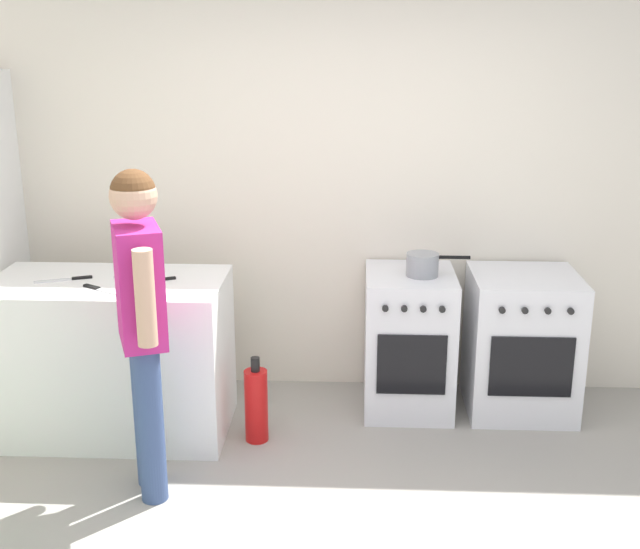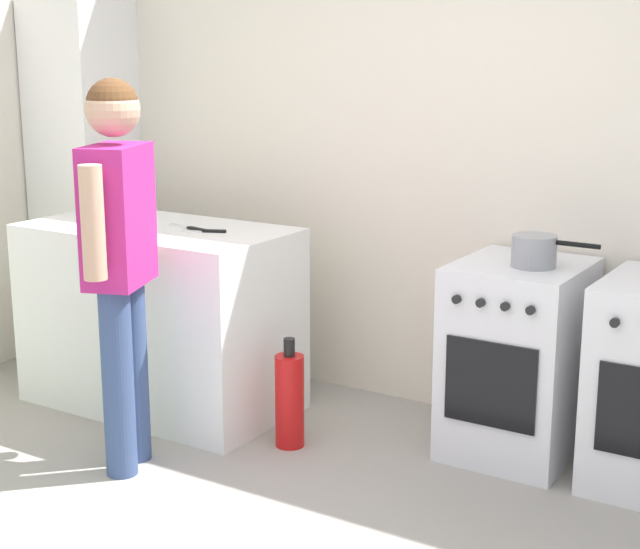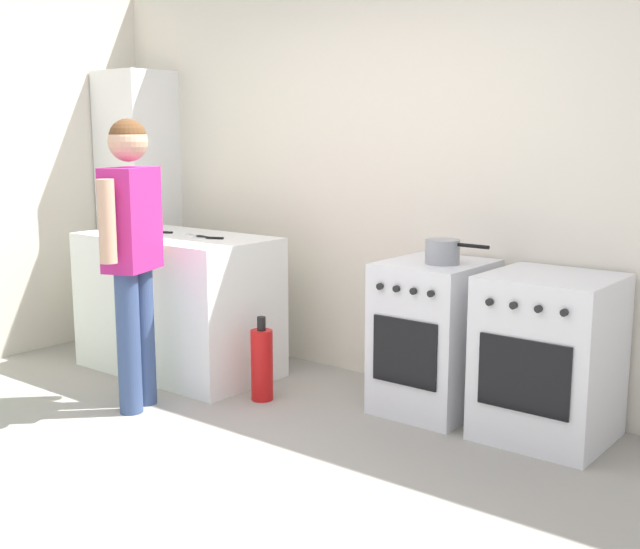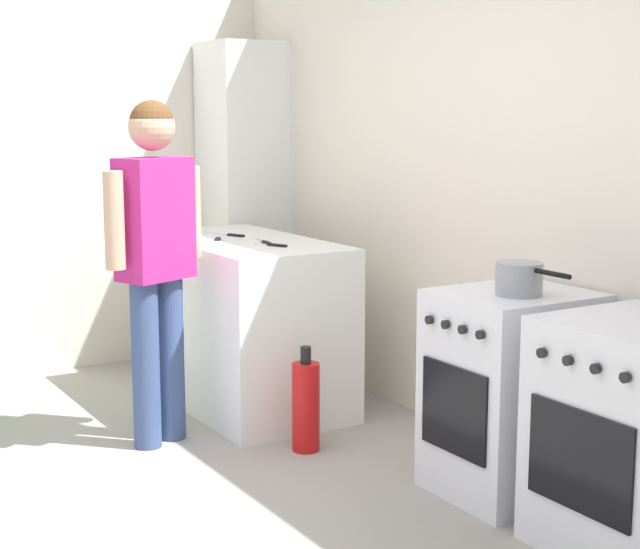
{
  "view_description": "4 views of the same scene",
  "coord_description": "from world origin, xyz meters",
  "px_view_note": "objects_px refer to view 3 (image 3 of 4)",
  "views": [
    {
      "loc": [
        0.03,
        -2.95,
        2.21
      ],
      "look_at": [
        -0.15,
        0.9,
        1.04
      ],
      "focal_mm": 45.0,
      "sensor_mm": 36.0,
      "label": 1
    },
    {
      "loc": [
        1.77,
        -2.3,
        1.76
      ],
      "look_at": [
        -0.16,
        0.78,
        0.9
      ],
      "focal_mm": 55.0,
      "sensor_mm": 36.0,
      "label": 2
    },
    {
      "loc": [
        2.56,
        -2.23,
        1.55
      ],
      "look_at": [
        0.2,
        0.73,
        0.88
      ],
      "focal_mm": 45.0,
      "sensor_mm": 36.0,
      "label": 3
    },
    {
      "loc": [
        3.29,
        -1.13,
        1.58
      ],
      "look_at": [
        -0.06,
        0.9,
        0.92
      ],
      "focal_mm": 55.0,
      "sensor_mm": 36.0,
      "label": 4
    }
  ],
  "objects_px": {
    "oven_right": "(549,357)",
    "pot": "(443,252)",
    "fire_extinguisher": "(262,364)",
    "larder_cabinet": "(139,206)",
    "knife_paring": "(210,238)",
    "knife_utility": "(198,236)",
    "person": "(132,239)",
    "knife_carving": "(159,238)",
    "oven_left": "(434,336)",
    "knife_chef": "(153,232)"
  },
  "relations": [
    {
      "from": "oven_right",
      "to": "pot",
      "type": "distance_m",
      "value": 0.78
    },
    {
      "from": "fire_extinguisher",
      "to": "larder_cabinet",
      "type": "bearing_deg",
      "value": 161.95
    },
    {
      "from": "knife_paring",
      "to": "knife_utility",
      "type": "height_order",
      "value": "same"
    },
    {
      "from": "knife_utility",
      "to": "person",
      "type": "relative_size",
      "value": 0.15
    },
    {
      "from": "knife_paring",
      "to": "knife_carving",
      "type": "bearing_deg",
      "value": -141.79
    },
    {
      "from": "oven_left",
      "to": "larder_cabinet",
      "type": "xyz_separation_m",
      "value": [
        -2.65,
        0.1,
        0.57
      ]
    },
    {
      "from": "oven_left",
      "to": "knife_carving",
      "type": "xyz_separation_m",
      "value": [
        -1.65,
        -0.56,
        0.48
      ]
    },
    {
      "from": "knife_utility",
      "to": "fire_extinguisher",
      "type": "distance_m",
      "value": 0.97
    },
    {
      "from": "knife_carving",
      "to": "knife_utility",
      "type": "relative_size",
      "value": 1.19
    },
    {
      "from": "oven_left",
      "to": "knife_utility",
      "type": "xyz_separation_m",
      "value": [
        -1.53,
        -0.34,
        0.48
      ]
    },
    {
      "from": "oven_right",
      "to": "larder_cabinet",
      "type": "xyz_separation_m",
      "value": [
        -3.32,
        0.1,
        0.57
      ]
    },
    {
      "from": "oven_left",
      "to": "knife_utility",
      "type": "distance_m",
      "value": 1.64
    },
    {
      "from": "knife_paring",
      "to": "knife_chef",
      "type": "bearing_deg",
      "value": -178.06
    },
    {
      "from": "knife_chef",
      "to": "pot",
      "type": "bearing_deg",
      "value": 9.8
    },
    {
      "from": "knife_chef",
      "to": "knife_carving",
      "type": "bearing_deg",
      "value": -33.8
    },
    {
      "from": "oven_left",
      "to": "knife_paring",
      "type": "height_order",
      "value": "knife_paring"
    },
    {
      "from": "larder_cabinet",
      "to": "knife_paring",
      "type": "bearing_deg",
      "value": -20.4
    },
    {
      "from": "fire_extinguisher",
      "to": "pot",
      "type": "bearing_deg",
      "value": 25.25
    },
    {
      "from": "pot",
      "to": "fire_extinguisher",
      "type": "bearing_deg",
      "value": -154.75
    },
    {
      "from": "knife_chef",
      "to": "fire_extinguisher",
      "type": "xyz_separation_m",
      "value": [
        1.05,
        -0.1,
        -0.69
      ]
    },
    {
      "from": "person",
      "to": "knife_utility",
      "type": "bearing_deg",
      "value": 106.74
    },
    {
      "from": "pot",
      "to": "knife_paring",
      "type": "height_order",
      "value": "pot"
    },
    {
      "from": "oven_right",
      "to": "person",
      "type": "height_order",
      "value": "person"
    },
    {
      "from": "knife_chef",
      "to": "oven_right",
      "type": "bearing_deg",
      "value": 8.33
    },
    {
      "from": "oven_right",
      "to": "knife_carving",
      "type": "bearing_deg",
      "value": -166.45
    },
    {
      "from": "person",
      "to": "knife_paring",
      "type": "bearing_deg",
      "value": 96.17
    },
    {
      "from": "larder_cabinet",
      "to": "pot",
      "type": "bearing_deg",
      "value": -2.94
    },
    {
      "from": "person",
      "to": "fire_extinguisher",
      "type": "distance_m",
      "value": 1.04
    },
    {
      "from": "knife_utility",
      "to": "person",
      "type": "bearing_deg",
      "value": -73.26
    },
    {
      "from": "pot",
      "to": "fire_extinguisher",
      "type": "height_order",
      "value": "pot"
    },
    {
      "from": "larder_cabinet",
      "to": "knife_chef",
      "type": "bearing_deg",
      "value": -33.53
    },
    {
      "from": "knife_carving",
      "to": "fire_extinguisher",
      "type": "xyz_separation_m",
      "value": [
        0.78,
        0.08,
        -0.69
      ]
    },
    {
      "from": "knife_utility",
      "to": "knife_carving",
      "type": "bearing_deg",
      "value": -118.32
    },
    {
      "from": "knife_chef",
      "to": "knife_utility",
      "type": "bearing_deg",
      "value": 5.75
    },
    {
      "from": "oven_right",
      "to": "fire_extinguisher",
      "type": "distance_m",
      "value": 1.63
    },
    {
      "from": "fire_extinguisher",
      "to": "knife_utility",
      "type": "bearing_deg",
      "value": 168.36
    },
    {
      "from": "oven_left",
      "to": "oven_right",
      "type": "distance_m",
      "value": 0.67
    },
    {
      "from": "pot",
      "to": "knife_chef",
      "type": "bearing_deg",
      "value": -170.2
    },
    {
      "from": "knife_paring",
      "to": "knife_chef",
      "type": "distance_m",
      "value": 0.52
    },
    {
      "from": "knife_utility",
      "to": "larder_cabinet",
      "type": "bearing_deg",
      "value": 158.34
    },
    {
      "from": "oven_right",
      "to": "larder_cabinet",
      "type": "bearing_deg",
      "value": 178.24
    },
    {
      "from": "fire_extinguisher",
      "to": "oven_left",
      "type": "bearing_deg",
      "value": 28.78
    },
    {
      "from": "oven_left",
      "to": "oven_right",
      "type": "height_order",
      "value": "same"
    },
    {
      "from": "knife_carving",
      "to": "person",
      "type": "height_order",
      "value": "person"
    },
    {
      "from": "knife_paring",
      "to": "larder_cabinet",
      "type": "bearing_deg",
      "value": 159.6
    },
    {
      "from": "oven_right",
      "to": "knife_carving",
      "type": "xyz_separation_m",
      "value": [
        -2.33,
        -0.56,
        0.48
      ]
    },
    {
      "from": "oven_right",
      "to": "person",
      "type": "distance_m",
      "value": 2.31
    },
    {
      "from": "knife_paring",
      "to": "knife_utility",
      "type": "xyz_separation_m",
      "value": [
        -0.13,
        0.02,
        -0.0
      ]
    },
    {
      "from": "pot",
      "to": "oven_right",
      "type": "bearing_deg",
      "value": 3.5
    },
    {
      "from": "knife_paring",
      "to": "knife_chef",
      "type": "relative_size",
      "value": 0.67
    }
  ]
}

